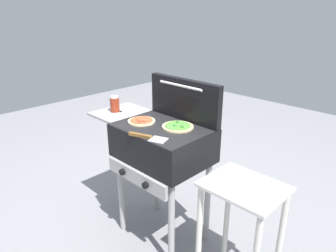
{
  "coord_description": "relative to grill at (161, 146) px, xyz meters",
  "views": [
    {
      "loc": [
        1.41,
        -1.37,
        1.66
      ],
      "look_at": [
        0.05,
        0.0,
        0.92
      ],
      "focal_mm": 32.92,
      "sensor_mm": 36.0,
      "label": 1
    }
  ],
  "objects": [
    {
      "name": "grill_lid_open",
      "position": [
        0.01,
        0.22,
        0.3
      ],
      "size": [
        0.63,
        0.08,
        0.3
      ],
      "color": "black",
      "rests_on": "grill"
    },
    {
      "name": "prep_table",
      "position": [
        0.67,
        0.0,
        -0.23
      ],
      "size": [
        0.44,
        0.36,
        0.73
      ],
      "color": "beige",
      "rests_on": "ground_plane"
    },
    {
      "name": "ground_plane",
      "position": [
        0.01,
        0.0,
        -0.76
      ],
      "size": [
        8.0,
        8.0,
        0.0
      ],
      "primitive_type": "plane",
      "color": "gray"
    },
    {
      "name": "spatula",
      "position": [
        0.09,
        -0.2,
        0.15
      ],
      "size": [
        0.26,
        0.14,
        0.02
      ],
      "color": "#B7BABF",
      "rests_on": "grill"
    },
    {
      "name": "pizza_pepperoni",
      "position": [
        -0.16,
        -0.04,
        0.15
      ],
      "size": [
        0.2,
        0.2,
        0.04
      ],
      "color": "beige",
      "rests_on": "grill"
    },
    {
      "name": "grill",
      "position": [
        0.0,
        0.0,
        0.0
      ],
      "size": [
        0.96,
        0.53,
        0.9
      ],
      "color": "black",
      "rests_on": "ground_plane"
    },
    {
      "name": "pizza_veggie",
      "position": [
        0.1,
        0.07,
        0.15
      ],
      "size": [
        0.22,
        0.22,
        0.04
      ],
      "color": "#E0C17F",
      "rests_on": "grill"
    },
    {
      "name": "sauce_jar",
      "position": [
        -0.49,
        -0.03,
        0.2
      ],
      "size": [
        0.07,
        0.07,
        0.12
      ],
      "color": "maroon",
      "rests_on": "grill"
    }
  ]
}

